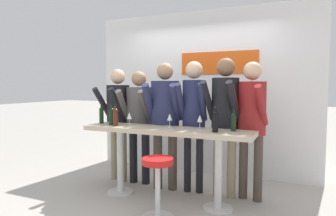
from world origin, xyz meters
name	(u,v)px	position (x,y,z in m)	size (l,w,h in m)	color
ground_plane	(166,200)	(0.00, 0.00, 0.00)	(40.00, 40.00, 0.00)	#B2ADA3
back_wall	(201,92)	(0.00, 1.45, 1.37)	(3.81, 0.12, 2.72)	white
tasting_table	(166,141)	(0.00, 0.00, 0.77)	(2.21, 0.48, 0.94)	beige
bar_stool	(158,179)	(0.14, -0.52, 0.45)	(0.36, 0.36, 0.69)	silver
person_far_left	(118,112)	(-1.02, 0.45, 1.08)	(0.48, 0.59, 1.73)	gray
person_left	(139,115)	(-0.66, 0.47, 1.05)	(0.47, 0.56, 1.69)	black
person_center_left	(165,112)	(-0.19, 0.39, 1.11)	(0.54, 0.64, 1.80)	#473D33
person_center	(194,110)	(0.22, 0.43, 1.15)	(0.42, 0.57, 1.81)	black
person_center_right	(225,111)	(0.65, 0.44, 1.15)	(0.47, 0.59, 1.84)	gray
person_right	(251,115)	(0.99, 0.47, 1.11)	(0.47, 0.59, 1.78)	#473D33
wine_bottle_0	(112,115)	(-0.80, -0.02, 1.07)	(0.08, 0.08, 0.28)	black
wine_bottle_1	(116,116)	(-0.69, -0.10, 1.07)	(0.07, 0.07, 0.28)	#4C1E0F
wine_bottle_2	(101,114)	(-1.03, 0.05, 1.07)	(0.06, 0.06, 0.28)	black
wine_bottle_3	(215,121)	(0.66, -0.07, 1.08)	(0.07, 0.07, 0.30)	black
wine_bottle_4	(233,121)	(0.84, 0.09, 1.06)	(0.06, 0.06, 0.26)	black
wine_glass_0	(129,116)	(-0.56, 0.03, 1.07)	(0.07, 0.07, 0.18)	silver
wine_glass_1	(200,119)	(0.42, 0.11, 1.07)	(0.07, 0.07, 0.18)	silver
wine_glass_2	(170,117)	(0.01, 0.11, 1.07)	(0.07, 0.07, 0.18)	silver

